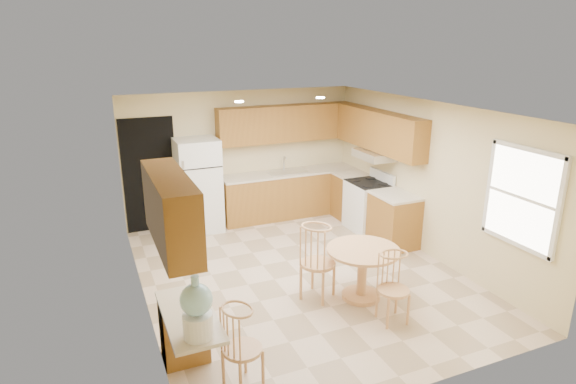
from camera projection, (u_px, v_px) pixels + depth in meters
name	position (u px, v px, depth m)	size (l,w,h in m)	color
floor	(300.00, 274.00, 7.29)	(5.50, 5.50, 0.00)	#CBB093
ceiling	(301.00, 109.00, 6.54)	(4.50, 5.50, 0.02)	white
wall_back	(242.00, 156.00, 9.32)	(4.50, 0.02, 2.50)	#CEBA8B
wall_front	(422.00, 279.00, 4.50)	(4.50, 0.02, 2.50)	#CEBA8B
wall_left	(138.00, 218.00, 6.07)	(0.02, 5.50, 2.50)	#CEBA8B
wall_right	(427.00, 179.00, 7.76)	(0.02, 5.50, 2.50)	#CEBA8B
doorway	(150.00, 175.00, 8.72)	(0.90, 0.02, 2.10)	black
base_cab_back	(289.00, 195.00, 9.63)	(2.75, 0.60, 0.87)	#986626
counter_back	(289.00, 173.00, 9.50)	(2.75, 0.63, 0.04)	beige
base_cab_right_a	(351.00, 196.00, 9.52)	(0.60, 0.59, 0.87)	#986626
counter_right_a	(352.00, 174.00, 9.38)	(0.63, 0.59, 0.04)	beige
base_cab_right_b	(394.00, 221.00, 8.24)	(0.60, 0.80, 0.87)	#986626
counter_right_b	(395.00, 195.00, 8.10)	(0.63, 0.80, 0.04)	beige
upper_cab_back	(286.00, 123.00, 9.33)	(2.75, 0.33, 0.70)	#986626
upper_cab_right	(379.00, 131.00, 8.57)	(0.33, 2.42, 0.70)	#986626
upper_cab_left	(171.00, 210.00, 4.55)	(0.33, 1.40, 0.70)	#986626
sink	(288.00, 172.00, 9.48)	(0.78, 0.44, 0.01)	silver
range_hood	(374.00, 155.00, 8.65)	(0.50, 0.76, 0.14)	silver
desk_pedestal	(184.00, 329.00, 5.27)	(0.48, 0.42, 0.72)	#986626
desk_top	(189.00, 316.00, 4.82)	(0.50, 1.20, 0.04)	beige
window	(522.00, 197.00, 6.05)	(0.06, 1.12, 1.30)	white
can_light_a	(239.00, 102.00, 7.41)	(0.14, 0.14, 0.02)	white
can_light_b	(320.00, 98.00, 7.93)	(0.14, 0.14, 0.02)	white
refrigerator	(198.00, 185.00, 8.78)	(0.76, 0.74, 1.72)	white
stove	(368.00, 205.00, 8.90)	(0.65, 0.76, 1.09)	white
dining_table	(362.00, 266.00, 6.49)	(0.98, 0.98, 0.73)	tan
chair_table_a	(321.00, 257.00, 6.37)	(0.47, 0.59, 1.06)	tan
chair_table_b	(398.00, 285.00, 5.85)	(0.40, 0.40, 0.90)	tan
chair_desk	(245.00, 344.00, 4.70)	(0.40, 0.52, 0.91)	tan
water_crock	(197.00, 310.00, 4.36)	(0.30, 0.30, 0.62)	white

